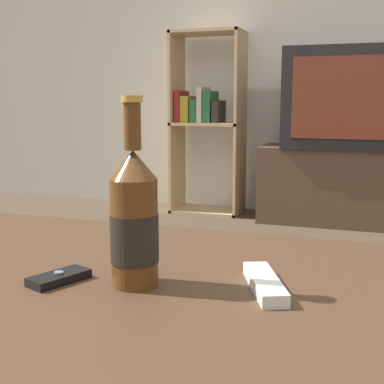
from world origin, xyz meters
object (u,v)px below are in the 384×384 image
object	(u,v)px
television	(349,98)
bookshelf	(205,119)
remote_control	(265,283)
cell_phone	(59,278)
beer_bottle	(134,221)
tv_stand	(345,186)

from	to	relation	value
television	bookshelf	distance (m)	0.96
television	remote_control	xyz separation A→B (m)	(0.02, -2.68, -0.29)
television	cell_phone	distance (m)	2.78
bookshelf	cell_phone	world-z (taller)	bookshelf
bookshelf	beer_bottle	distance (m)	2.89
television	remote_control	world-z (taller)	television
beer_bottle	remote_control	xyz separation A→B (m)	(0.20, 0.04, -0.09)
bookshelf	cell_phone	size ratio (longest dim) A/B	11.39
television	beer_bottle	size ratio (longest dim) A/B	2.60
tv_stand	television	bearing A→B (deg)	-90.00
bookshelf	tv_stand	bearing A→B (deg)	-3.50
tv_stand	beer_bottle	world-z (taller)	beer_bottle
tv_stand	bookshelf	xyz separation A→B (m)	(-0.94, 0.06, 0.41)
television	cell_phone	size ratio (longest dim) A/B	7.12
television	cell_phone	bearing A→B (deg)	-96.19
bookshelf	cell_phone	bearing A→B (deg)	-77.04
remote_control	tv_stand	bearing A→B (deg)	67.26
beer_bottle	cell_phone	world-z (taller)	beer_bottle
bookshelf	cell_phone	xyz separation A→B (m)	(0.65, -2.81, -0.16)
remote_control	bookshelf	bearing A→B (deg)	86.25
tv_stand	beer_bottle	xyz separation A→B (m)	(-0.18, -2.72, 0.34)
tv_stand	television	xyz separation A→B (m)	(0.00, -0.00, 0.55)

